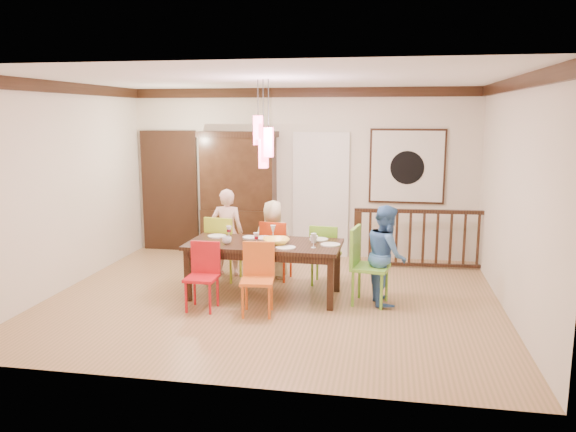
% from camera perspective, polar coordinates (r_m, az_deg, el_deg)
% --- Properties ---
extents(floor, '(6.00, 6.00, 0.00)m').
position_cam_1_polar(floor, '(7.67, -1.57, -8.39)').
color(floor, olive).
rests_on(floor, ground).
extents(ceiling, '(6.00, 6.00, 0.00)m').
position_cam_1_polar(ceiling, '(7.28, -1.69, 13.79)').
color(ceiling, white).
rests_on(ceiling, wall_back).
extents(wall_back, '(6.00, 0.00, 6.00)m').
position_cam_1_polar(wall_back, '(9.78, 1.34, 4.38)').
color(wall_back, silver).
rests_on(wall_back, floor).
extents(wall_left, '(0.00, 5.00, 5.00)m').
position_cam_1_polar(wall_left, '(8.46, -21.97, 2.72)').
color(wall_left, silver).
rests_on(wall_left, floor).
extents(wall_right, '(0.00, 5.00, 5.00)m').
position_cam_1_polar(wall_right, '(7.34, 21.96, 1.67)').
color(wall_right, silver).
rests_on(wall_right, floor).
extents(crown_molding, '(6.00, 5.00, 0.16)m').
position_cam_1_polar(crown_molding, '(7.27, -1.69, 13.16)').
color(crown_molding, black).
rests_on(crown_molding, wall_back).
extents(panel_door, '(1.04, 0.07, 2.24)m').
position_cam_1_polar(panel_door, '(10.41, -11.89, 2.31)').
color(panel_door, black).
rests_on(panel_door, wall_back).
extents(white_doorway, '(0.97, 0.05, 2.22)m').
position_cam_1_polar(white_doorway, '(9.75, 3.34, 1.98)').
color(white_doorway, silver).
rests_on(white_doorway, wall_back).
extents(painting, '(1.25, 0.06, 1.25)m').
position_cam_1_polar(painting, '(9.62, 12.01, 4.95)').
color(painting, black).
rests_on(painting, wall_back).
extents(pendant_cluster, '(0.27, 0.21, 1.14)m').
position_cam_1_polar(pendant_cluster, '(7.40, -2.51, 7.57)').
color(pendant_cluster, '#FF4C73').
rests_on(pendant_cluster, ceiling).
extents(dining_table, '(2.08, 0.98, 0.75)m').
position_cam_1_polar(dining_table, '(7.61, -2.43, -3.34)').
color(dining_table, black).
rests_on(dining_table, floor).
extents(chair_far_left, '(0.50, 0.50, 0.98)m').
position_cam_1_polar(chair_far_left, '(8.45, -6.47, -2.75)').
color(chair_far_left, '#A5BD26').
rests_on(chair_far_left, floor).
extents(chair_far_mid, '(0.46, 0.46, 0.91)m').
position_cam_1_polar(chair_far_mid, '(8.42, -1.13, -3.01)').
color(chair_far_mid, red).
rests_on(chair_far_mid, floor).
extents(chair_far_right, '(0.45, 0.45, 0.90)m').
position_cam_1_polar(chair_far_right, '(8.19, 3.87, -3.45)').
color(chair_far_right, '#609E21').
rests_on(chair_far_right, floor).
extents(chair_near_left, '(0.39, 0.39, 0.85)m').
position_cam_1_polar(chair_near_left, '(7.20, -8.79, -5.68)').
color(chair_near_left, red).
rests_on(chair_near_left, floor).
extents(chair_near_mid, '(0.44, 0.44, 0.89)m').
position_cam_1_polar(chair_near_mid, '(6.95, -3.14, -6.00)').
color(chair_near_mid, orange).
rests_on(chair_near_mid, floor).
extents(chair_end_right, '(0.53, 0.53, 1.02)m').
position_cam_1_polar(chair_end_right, '(7.38, 8.40, -4.53)').
color(chair_end_right, '#75BF38').
rests_on(chair_end_right, floor).
extents(china_hutch, '(1.37, 0.46, 2.17)m').
position_cam_1_polar(china_hutch, '(9.84, -5.04, 2.27)').
color(china_hutch, black).
rests_on(china_hutch, floor).
extents(balustrade, '(2.24, 0.21, 0.96)m').
position_cam_1_polar(balustrade, '(9.29, 13.60, -2.16)').
color(balustrade, black).
rests_on(balustrade, floor).
extents(person_far_left, '(0.51, 0.36, 1.35)m').
position_cam_1_polar(person_far_left, '(8.64, -6.19, -1.67)').
color(person_far_left, '#FFCAC2').
rests_on(person_far_left, floor).
extents(person_far_mid, '(0.64, 0.48, 1.19)m').
position_cam_1_polar(person_far_mid, '(8.48, -1.53, -2.38)').
color(person_far_mid, beige).
rests_on(person_far_mid, floor).
extents(person_end_right, '(0.61, 0.72, 1.30)m').
position_cam_1_polar(person_end_right, '(7.45, 9.94, -3.87)').
color(person_end_right, '#4477BF').
rests_on(person_end_right, floor).
extents(serving_bowl, '(0.45, 0.45, 0.09)m').
position_cam_1_polar(serving_bowl, '(7.45, -1.22, -2.60)').
color(serving_bowl, gold).
rests_on(serving_bowl, dining_table).
extents(small_bowl, '(0.23, 0.23, 0.07)m').
position_cam_1_polar(small_bowl, '(7.66, -3.85, -2.36)').
color(small_bowl, white).
rests_on(small_bowl, dining_table).
extents(cup_left, '(0.16, 0.16, 0.10)m').
position_cam_1_polar(cup_left, '(7.54, -6.23, -2.47)').
color(cup_left, silver).
rests_on(cup_left, dining_table).
extents(cup_right, '(0.11, 0.11, 0.10)m').
position_cam_1_polar(cup_right, '(7.56, 2.64, -2.38)').
color(cup_right, silver).
rests_on(cup_right, dining_table).
extents(plate_far_left, '(0.26, 0.26, 0.01)m').
position_cam_1_polar(plate_far_left, '(8.01, -7.22, -2.03)').
color(plate_far_left, white).
rests_on(plate_far_left, dining_table).
extents(plate_far_mid, '(0.26, 0.26, 0.01)m').
position_cam_1_polar(plate_far_mid, '(7.84, -2.48, -2.23)').
color(plate_far_mid, white).
rests_on(plate_far_mid, dining_table).
extents(plate_far_right, '(0.26, 0.26, 0.01)m').
position_cam_1_polar(plate_far_right, '(7.75, 3.14, -2.38)').
color(plate_far_right, white).
rests_on(plate_far_right, dining_table).
extents(plate_near_left, '(0.26, 0.26, 0.01)m').
position_cam_1_polar(plate_near_left, '(7.47, -8.02, -2.95)').
color(plate_near_left, white).
rests_on(plate_near_left, dining_table).
extents(plate_near_mid, '(0.26, 0.26, 0.01)m').
position_cam_1_polar(plate_near_mid, '(7.27, -0.24, -3.22)').
color(plate_near_mid, white).
rests_on(plate_near_mid, dining_table).
extents(plate_end_right, '(0.26, 0.26, 0.01)m').
position_cam_1_polar(plate_end_right, '(7.45, 4.33, -2.91)').
color(plate_end_right, white).
rests_on(plate_end_right, dining_table).
extents(wine_glass_a, '(0.08, 0.08, 0.19)m').
position_cam_1_polar(wine_glass_a, '(7.79, -6.02, -1.70)').
color(wine_glass_a, '#590C19').
rests_on(wine_glass_a, dining_table).
extents(wine_glass_b, '(0.08, 0.08, 0.19)m').
position_cam_1_polar(wine_glass_b, '(7.80, -1.52, -1.64)').
color(wine_glass_b, silver).
rests_on(wine_glass_b, dining_table).
extents(wine_glass_c, '(0.08, 0.08, 0.19)m').
position_cam_1_polar(wine_glass_c, '(7.32, -3.23, -2.44)').
color(wine_glass_c, '#590C19').
rests_on(wine_glass_c, dining_table).
extents(wine_glass_d, '(0.08, 0.08, 0.19)m').
position_cam_1_polar(wine_glass_d, '(7.28, 2.61, -2.51)').
color(wine_glass_d, silver).
rests_on(wine_glass_d, dining_table).
extents(napkin, '(0.18, 0.14, 0.01)m').
position_cam_1_polar(napkin, '(7.26, -3.83, -3.27)').
color(napkin, '#D83359').
rests_on(napkin, dining_table).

